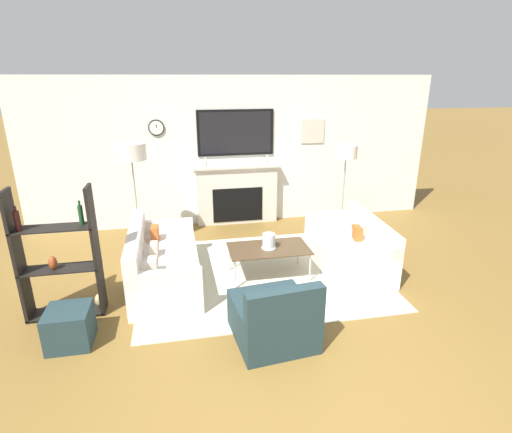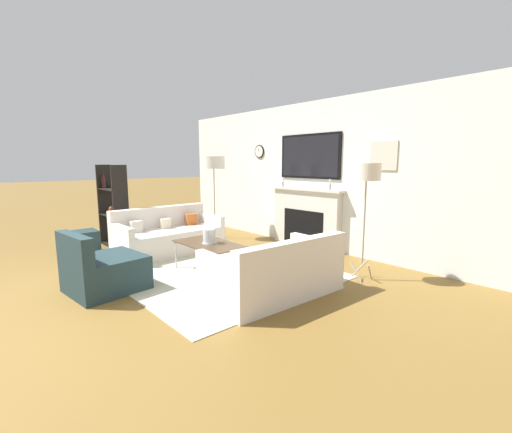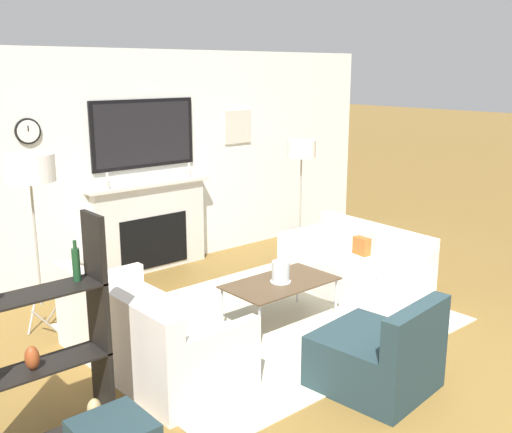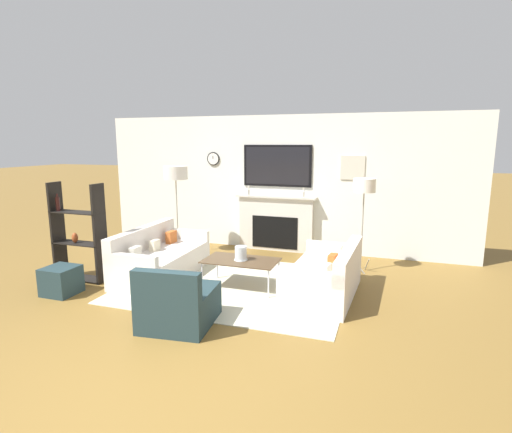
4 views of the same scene
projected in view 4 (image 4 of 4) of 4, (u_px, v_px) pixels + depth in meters
name	position (u px, v px, depth m)	size (l,w,h in m)	color
ground_plane	(136.00, 378.00, 3.72)	(60.00, 60.00, 0.00)	brown
fireplace_wall	(277.00, 189.00, 8.04)	(7.58, 0.28, 2.70)	silver
area_rug	(237.00, 284.00, 6.16)	(3.33, 2.69, 0.01)	beige
couch_left	(160.00, 259.00, 6.53)	(0.90, 1.83, 0.79)	silver
couch_right	(326.00, 277.00, 5.68)	(0.95, 1.67, 0.73)	silver
armchair	(178.00, 305.00, 4.76)	(0.88, 0.92, 0.77)	#213539
coffee_table	(241.00, 262.00, 5.96)	(1.11, 0.63, 0.44)	#4C3823
hurricane_candle	(241.00, 254.00, 5.94)	(0.20, 0.20, 0.21)	silver
floor_lamp_left	(176.00, 174.00, 7.62)	(0.46, 0.46, 1.73)	#9E998E
floor_lamp_right	(364.00, 187.00, 6.54)	(0.37, 0.37, 1.59)	#9E998E
shelf_unit	(79.00, 236.00, 6.27)	(0.86, 0.28, 1.55)	black
ottoman	(61.00, 281.00, 5.76)	(0.44, 0.44, 0.40)	#213539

